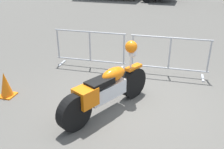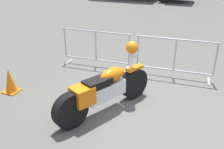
% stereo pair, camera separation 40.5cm
% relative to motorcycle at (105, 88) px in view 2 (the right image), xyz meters
% --- Properties ---
extents(ground_plane, '(120.00, 120.00, 0.00)m').
position_rel_motorcycle_xyz_m(ground_plane, '(0.52, 0.35, -0.52)').
color(ground_plane, '#54514C').
extents(motorcycle, '(1.31, 2.19, 1.35)m').
position_rel_motorcycle_xyz_m(motorcycle, '(0.00, 0.00, 0.00)').
color(motorcycle, black).
rests_on(motorcycle, ground).
extents(crowd_barrier_near, '(2.08, 0.46, 1.07)m').
position_rel_motorcycle_xyz_m(crowd_barrier_near, '(-1.11, 2.13, 0.04)').
color(crowd_barrier_near, '#9EA0A5').
rests_on(crowd_barrier_near, ground).
extents(crowd_barrier_far, '(2.08, 0.46, 1.07)m').
position_rel_motorcycle_xyz_m(crowd_barrier_far, '(1.11, 2.13, 0.04)').
color(crowd_barrier_far, '#9EA0A5').
rests_on(crowd_barrier_far, ground).
extents(traffic_cone, '(0.34, 0.34, 0.59)m').
position_rel_motorcycle_xyz_m(traffic_cone, '(-2.40, -0.01, -0.23)').
color(traffic_cone, orange).
rests_on(traffic_cone, ground).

